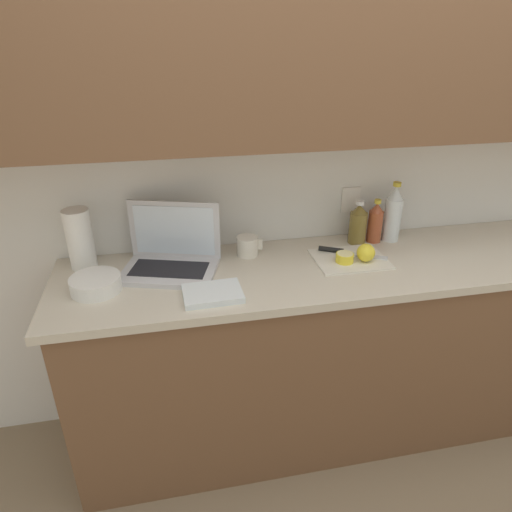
# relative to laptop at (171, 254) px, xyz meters

# --- Properties ---
(ground_plane) EXTENTS (12.00, 12.00, 0.00)m
(ground_plane) POSITION_rel_laptop_xyz_m (0.69, -0.11, -0.99)
(ground_plane) COLOR #847056
(ground_plane) RESTS_ON ground
(wall_back) EXTENTS (5.20, 0.38, 2.60)m
(wall_back) POSITION_rel_laptop_xyz_m (0.69, 0.11, 0.57)
(wall_back) COLOR white
(wall_back) RESTS_ON ground_plane
(counter_unit) EXTENTS (2.36, 0.59, 0.93)m
(counter_unit) POSITION_rel_laptop_xyz_m (0.71, -0.10, -0.52)
(counter_unit) COLOR brown
(counter_unit) RESTS_ON ground_plane
(laptop) EXTENTS (0.44, 0.36, 0.27)m
(laptop) POSITION_rel_laptop_xyz_m (0.00, 0.00, 0.00)
(laptop) COLOR silver
(laptop) RESTS_ON counter_unit
(cutting_board) EXTENTS (0.31, 0.25, 0.01)m
(cutting_board) POSITION_rel_laptop_xyz_m (0.76, -0.08, -0.06)
(cutting_board) COLOR silver
(cutting_board) RESTS_ON counter_unit
(knife) EXTENTS (0.28, 0.17, 0.02)m
(knife) POSITION_rel_laptop_xyz_m (0.74, -0.02, -0.05)
(knife) COLOR silver
(knife) RESTS_ON cutting_board
(lemon_half_cut) EXTENTS (0.08, 0.08, 0.04)m
(lemon_half_cut) POSITION_rel_laptop_xyz_m (0.72, -0.11, -0.04)
(lemon_half_cut) COLOR yellow
(lemon_half_cut) RESTS_ON cutting_board
(lemon_whole_beside) EXTENTS (0.08, 0.08, 0.08)m
(lemon_whole_beside) POSITION_rel_laptop_xyz_m (0.81, -0.12, -0.02)
(lemon_whole_beside) COLOR yellow
(lemon_whole_beside) RESTS_ON cutting_board
(bottle_green_soda) EXTENTS (0.08, 0.08, 0.28)m
(bottle_green_soda) POSITION_rel_laptop_xyz_m (1.03, 0.09, 0.07)
(bottle_green_soda) COLOR silver
(bottle_green_soda) RESTS_ON counter_unit
(bottle_oil_tall) EXTENTS (0.07, 0.07, 0.21)m
(bottle_oil_tall) POSITION_rel_laptop_xyz_m (0.94, 0.09, 0.03)
(bottle_oil_tall) COLOR #A34C2D
(bottle_oil_tall) RESTS_ON counter_unit
(bottle_water_clear) EXTENTS (0.08, 0.08, 0.21)m
(bottle_water_clear) POSITION_rel_laptop_xyz_m (0.86, 0.09, 0.03)
(bottle_water_clear) COLOR olive
(bottle_water_clear) RESTS_ON counter_unit
(measuring_cup) EXTENTS (0.11, 0.09, 0.09)m
(measuring_cup) POSITION_rel_laptop_xyz_m (0.33, 0.06, -0.02)
(measuring_cup) COLOR silver
(measuring_cup) RESTS_ON counter_unit
(bowl_white) EXTENTS (0.19, 0.19, 0.06)m
(bowl_white) POSITION_rel_laptop_xyz_m (-0.29, -0.13, -0.03)
(bowl_white) COLOR white
(bowl_white) RESTS_ON counter_unit
(paper_towel_roll) EXTENTS (0.11, 0.11, 0.26)m
(paper_towel_roll) POSITION_rel_laptop_xyz_m (-0.36, 0.08, 0.06)
(paper_towel_roll) COLOR white
(paper_towel_roll) RESTS_ON counter_unit
(dish_towel) EXTENTS (0.23, 0.17, 0.02)m
(dish_towel) POSITION_rel_laptop_xyz_m (0.14, -0.26, -0.05)
(dish_towel) COLOR white
(dish_towel) RESTS_ON counter_unit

